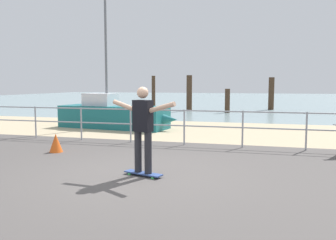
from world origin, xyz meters
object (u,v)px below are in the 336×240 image
at_px(sailboat, 117,115).
at_px(skateboard, 143,173).
at_px(skateboarder, 143,125).
at_px(traffic_cone, 56,143).

xyz_separation_m(sailboat, skateboard, (3.53, -6.83, -0.45)).
distance_m(sailboat, skateboard, 7.70).
height_order(skateboarder, traffic_cone, skateboarder).
distance_m(skateboard, traffic_cone, 3.44).
bearing_deg(skateboarder, sailboat, 117.34).
height_order(sailboat, skateboarder, sailboat).
distance_m(skateboard, skateboarder, 0.95).
height_order(sailboat, skateboard, sailboat).
height_order(skateboard, traffic_cone, traffic_cone).
relative_size(sailboat, skateboard, 6.13).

